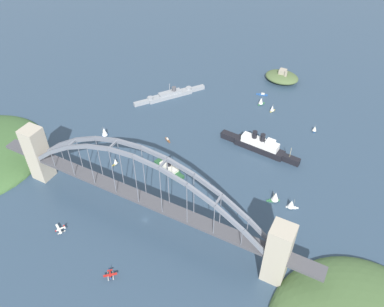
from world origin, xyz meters
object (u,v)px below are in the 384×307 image
(small_boat_5, at_px, (168,140))
(small_boat_4, at_px, (315,129))
(small_boat_3, at_px, (104,132))
(small_boat_8, at_px, (115,161))
(seaplane_taxiing_near_bridge, at_px, (110,275))
(small_boat_6, at_px, (261,101))
(small_boat_2, at_px, (275,197))
(harbor_ferry_steamer, at_px, (169,168))
(harbor_arch_bridge, at_px, (142,195))
(small_boat_1, at_px, (291,204))
(seaplane_second_in_formation, at_px, (60,230))
(naval_cruiser, at_px, (171,95))
(ocean_liner, at_px, (259,145))
(small_boat_7, at_px, (272,108))
(fort_island_mid_harbor, at_px, (282,77))
(small_boat_0, at_px, (262,94))

(small_boat_5, bearing_deg, small_boat_4, 33.62)
(small_boat_3, relative_size, small_boat_8, 1.57)
(seaplane_taxiing_near_bridge, height_order, small_boat_6, small_boat_6)
(small_boat_5, bearing_deg, small_boat_6, 60.03)
(small_boat_2, bearing_deg, harbor_ferry_steamer, -174.41)
(harbor_arch_bridge, xyz_separation_m, harbor_ferry_steamer, (-11.79, 57.02, -25.41))
(small_boat_1, bearing_deg, seaplane_second_in_formation, -144.57)
(harbor_ferry_steamer, height_order, small_boat_8, harbor_ferry_steamer)
(seaplane_taxiing_near_bridge, relative_size, seaplane_second_in_formation, 0.82)
(naval_cruiser, relative_size, seaplane_taxiing_near_bridge, 8.44)
(seaplane_taxiing_near_bridge, height_order, seaplane_second_in_formation, seaplane_second_in_formation)
(seaplane_second_in_formation, xyz_separation_m, small_boat_6, (74.82, 233.18, 2.44))
(harbor_arch_bridge, height_order, naval_cruiser, harbor_arch_bridge)
(ocean_liner, xyz_separation_m, seaplane_second_in_formation, (-99.97, -160.54, -3.77))
(seaplane_taxiing_near_bridge, height_order, small_boat_4, small_boat_4)
(seaplane_taxiing_near_bridge, distance_m, small_boat_3, 157.75)
(small_boat_1, relative_size, small_boat_3, 0.86)
(small_boat_2, xyz_separation_m, small_boat_8, (-142.01, -25.11, -1.63))
(small_boat_3, distance_m, small_boat_7, 175.96)
(harbor_ferry_steamer, xyz_separation_m, small_boat_5, (-22.34, 35.30, -1.63))
(small_boat_1, relative_size, small_boat_7, 1.15)
(fort_island_mid_harbor, xyz_separation_m, small_boat_8, (-86.71, -210.51, -1.73))
(small_boat_0, bearing_deg, harbor_ferry_steamer, -101.23)
(seaplane_taxiing_near_bridge, bearing_deg, fort_island_mid_harbor, 85.94)
(naval_cruiser, distance_m, small_boat_6, 99.95)
(fort_island_mid_harbor, height_order, seaplane_taxiing_near_bridge, fort_island_mid_harbor)
(seaplane_second_in_formation, height_order, small_boat_2, small_boat_2)
(small_boat_1, distance_m, small_boat_7, 134.31)
(seaplane_taxiing_near_bridge, height_order, small_boat_5, seaplane_taxiing_near_bridge)
(seaplane_second_in_formation, bearing_deg, seaplane_taxiing_near_bridge, -13.15)
(small_boat_7, bearing_deg, small_boat_1, -64.34)
(harbor_ferry_steamer, relative_size, small_boat_8, 4.59)
(harbor_ferry_steamer, bearing_deg, naval_cruiser, 119.61)
(seaplane_second_in_formation, height_order, small_boat_4, small_boat_4)
(small_boat_6, bearing_deg, small_boat_2, -64.88)
(ocean_liner, xyz_separation_m, small_boat_2, (34.27, -54.10, -0.80))
(fort_island_mid_harbor, relative_size, seaplane_taxiing_near_bridge, 4.65)
(fort_island_mid_harbor, relative_size, small_boat_2, 3.51)
(naval_cruiser, relative_size, small_boat_0, 5.46)
(naval_cruiser, relative_size, small_boat_8, 9.57)
(seaplane_taxiing_near_bridge, bearing_deg, seaplane_second_in_formation, 166.85)
(small_boat_1, xyz_separation_m, small_boat_2, (-13.95, 0.99, 0.60))
(harbor_arch_bridge, height_order, small_boat_0, harbor_arch_bridge)
(fort_island_mid_harbor, distance_m, seaplane_taxiing_near_bridge, 306.00)
(harbor_ferry_steamer, distance_m, small_boat_5, 41.81)
(small_boat_4, distance_m, small_boat_6, 66.88)
(harbor_arch_bridge, distance_m, small_boat_4, 196.02)
(small_boat_3, height_order, small_boat_5, small_boat_3)
(small_boat_8, bearing_deg, seaplane_taxiing_near_bridge, -55.51)
(seaplane_taxiing_near_bridge, distance_m, small_boat_5, 151.36)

